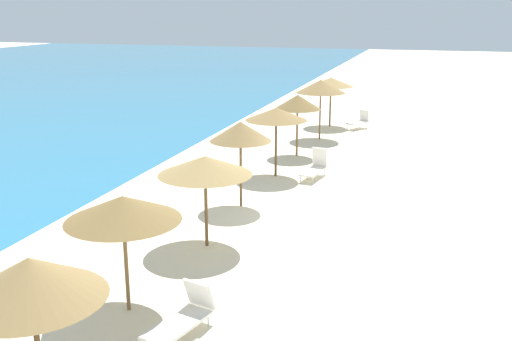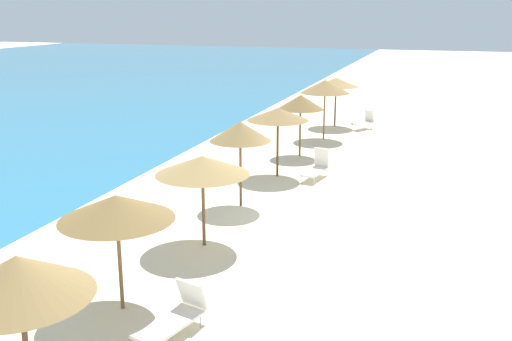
{
  "view_description": "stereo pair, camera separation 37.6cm",
  "coord_description": "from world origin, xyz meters",
  "px_view_note": "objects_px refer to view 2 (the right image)",
  "views": [
    {
      "loc": [
        -17.1,
        -3.35,
        6.29
      ],
      "look_at": [
        0.98,
        2.17,
        1.11
      ],
      "focal_mm": 41.62,
      "sensor_mm": 36.0,
      "label": 1
    },
    {
      "loc": [
        -16.99,
        -3.71,
        6.29
      ],
      "look_at": [
        0.98,
        2.17,
        1.11
      ],
      "focal_mm": 41.62,
      "sensor_mm": 36.0,
      "label": 2
    }
  ],
  "objects_px": {
    "beach_umbrella_3": "(202,165)",
    "beach_umbrella_7": "(325,87)",
    "beach_umbrella_8": "(336,82)",
    "beach_umbrella_2": "(116,208)",
    "beach_umbrella_1": "(18,276)",
    "beach_umbrella_5": "(278,114)",
    "lounge_chair_2": "(364,121)",
    "lounge_chair_0": "(317,167)",
    "beach_umbrella_4": "(240,132)",
    "lounge_chair_1": "(175,316)",
    "beach_umbrella_6": "(301,102)"
  },
  "relations": [
    {
      "from": "beach_umbrella_2",
      "to": "beach_umbrella_6",
      "type": "xyz_separation_m",
      "value": [
        14.62,
        -0.29,
        0.07
      ]
    },
    {
      "from": "beach_umbrella_1",
      "to": "beach_umbrella_8",
      "type": "bearing_deg",
      "value": -0.25
    },
    {
      "from": "beach_umbrella_5",
      "to": "beach_umbrella_6",
      "type": "bearing_deg",
      "value": -0.39
    },
    {
      "from": "beach_umbrella_1",
      "to": "beach_umbrella_7",
      "type": "xyz_separation_m",
      "value": [
        21.81,
        -0.21,
        0.25
      ]
    },
    {
      "from": "beach_umbrella_6",
      "to": "beach_umbrella_1",
      "type": "bearing_deg",
      "value": -179.76
    },
    {
      "from": "beach_umbrella_4",
      "to": "beach_umbrella_6",
      "type": "relative_size",
      "value": 1.05
    },
    {
      "from": "beach_umbrella_4",
      "to": "beach_umbrella_7",
      "type": "bearing_deg",
      "value": -2.33
    },
    {
      "from": "beach_umbrella_1",
      "to": "lounge_chair_0",
      "type": "bearing_deg",
      "value": -5.4
    },
    {
      "from": "beach_umbrella_5",
      "to": "beach_umbrella_7",
      "type": "bearing_deg",
      "value": -2.45
    },
    {
      "from": "beach_umbrella_1",
      "to": "beach_umbrella_2",
      "type": "height_order",
      "value": "beach_umbrella_1"
    },
    {
      "from": "lounge_chair_1",
      "to": "lounge_chair_2",
      "type": "xyz_separation_m",
      "value": [
        22.12,
        -0.6,
        0.07
      ]
    },
    {
      "from": "beach_umbrella_1",
      "to": "beach_umbrella_6",
      "type": "bearing_deg",
      "value": 0.24
    },
    {
      "from": "beach_umbrella_2",
      "to": "beach_umbrella_3",
      "type": "height_order",
      "value": "beach_umbrella_2"
    },
    {
      "from": "beach_umbrella_4",
      "to": "beach_umbrella_8",
      "type": "height_order",
      "value": "beach_umbrella_4"
    },
    {
      "from": "lounge_chair_0",
      "to": "beach_umbrella_8",
      "type": "bearing_deg",
      "value": -74.38
    },
    {
      "from": "beach_umbrella_1",
      "to": "beach_umbrella_4",
      "type": "bearing_deg",
      "value": 1.28
    },
    {
      "from": "beach_umbrella_4",
      "to": "lounge_chair_0",
      "type": "height_order",
      "value": "beach_umbrella_4"
    },
    {
      "from": "lounge_chair_1",
      "to": "beach_umbrella_2",
      "type": "bearing_deg",
      "value": -4.78
    },
    {
      "from": "beach_umbrella_1",
      "to": "beach_umbrella_5",
      "type": "height_order",
      "value": "beach_umbrella_1"
    },
    {
      "from": "beach_umbrella_1",
      "to": "lounge_chair_1",
      "type": "xyz_separation_m",
      "value": [
        2.89,
        -1.16,
        -1.99
      ]
    },
    {
      "from": "beach_umbrella_3",
      "to": "beach_umbrella_7",
      "type": "relative_size",
      "value": 0.86
    },
    {
      "from": "beach_umbrella_8",
      "to": "lounge_chair_2",
      "type": "relative_size",
      "value": 1.88
    },
    {
      "from": "beach_umbrella_1",
      "to": "beach_umbrella_4",
      "type": "xyz_separation_m",
      "value": [
        10.75,
        0.24,
        0.14
      ]
    },
    {
      "from": "beach_umbrella_3",
      "to": "beach_umbrella_4",
      "type": "bearing_deg",
      "value": 2.76
    },
    {
      "from": "beach_umbrella_6",
      "to": "beach_umbrella_8",
      "type": "xyz_separation_m",
      "value": [
        7.19,
        -0.19,
        0.05
      ]
    },
    {
      "from": "beach_umbrella_2",
      "to": "beach_umbrella_8",
      "type": "relative_size",
      "value": 0.96
    },
    {
      "from": "lounge_chair_0",
      "to": "lounge_chair_2",
      "type": "height_order",
      "value": "lounge_chair_0"
    },
    {
      "from": "beach_umbrella_2",
      "to": "beach_umbrella_6",
      "type": "bearing_deg",
      "value": -1.13
    },
    {
      "from": "beach_umbrella_5",
      "to": "beach_umbrella_8",
      "type": "height_order",
      "value": "beach_umbrella_8"
    },
    {
      "from": "lounge_chair_1",
      "to": "beach_umbrella_6",
      "type": "bearing_deg",
      "value": -70.45
    },
    {
      "from": "beach_umbrella_7",
      "to": "beach_umbrella_8",
      "type": "bearing_deg",
      "value": 1.63
    },
    {
      "from": "beach_umbrella_2",
      "to": "beach_umbrella_8",
      "type": "distance_m",
      "value": 21.82
    },
    {
      "from": "beach_umbrella_1",
      "to": "beach_umbrella_3",
      "type": "relative_size",
      "value": 1.07
    },
    {
      "from": "beach_umbrella_2",
      "to": "lounge_chair_2",
      "type": "xyz_separation_m",
      "value": [
        21.57,
        -2.13,
        -1.87
      ]
    },
    {
      "from": "beach_umbrella_2",
      "to": "beach_umbrella_4",
      "type": "distance_m",
      "value": 7.32
    },
    {
      "from": "beach_umbrella_2",
      "to": "beach_umbrella_8",
      "type": "bearing_deg",
      "value": -1.25
    },
    {
      "from": "beach_umbrella_1",
      "to": "beach_umbrella_3",
      "type": "xyz_separation_m",
      "value": [
        7.27,
        0.07,
        -0.09
      ]
    },
    {
      "from": "beach_umbrella_4",
      "to": "lounge_chair_2",
      "type": "distance_m",
      "value": 14.55
    },
    {
      "from": "beach_umbrella_5",
      "to": "beach_umbrella_6",
      "type": "height_order",
      "value": "beach_umbrella_6"
    },
    {
      "from": "beach_umbrella_8",
      "to": "beach_umbrella_7",
      "type": "bearing_deg",
      "value": -178.37
    },
    {
      "from": "beach_umbrella_8",
      "to": "beach_umbrella_2",
      "type": "bearing_deg",
      "value": 178.75
    },
    {
      "from": "beach_umbrella_1",
      "to": "beach_umbrella_5",
      "type": "xyz_separation_m",
      "value": [
        14.59,
        0.1,
        0.07
      ]
    },
    {
      "from": "beach_umbrella_7",
      "to": "beach_umbrella_1",
      "type": "bearing_deg",
      "value": 179.45
    },
    {
      "from": "beach_umbrella_2",
      "to": "beach_umbrella_7",
      "type": "height_order",
      "value": "beach_umbrella_7"
    },
    {
      "from": "beach_umbrella_1",
      "to": "beach_umbrella_7",
      "type": "relative_size",
      "value": 0.92
    },
    {
      "from": "beach_umbrella_1",
      "to": "lounge_chair_1",
      "type": "relative_size",
      "value": 1.54
    },
    {
      "from": "beach_umbrella_3",
      "to": "beach_umbrella_5",
      "type": "bearing_deg",
      "value": 0.21
    },
    {
      "from": "lounge_chair_1",
      "to": "beach_umbrella_7",
      "type": "bearing_deg",
      "value": -72.23
    },
    {
      "from": "beach_umbrella_5",
      "to": "beach_umbrella_6",
      "type": "xyz_separation_m",
      "value": [
        3.47,
        -0.02,
        -0.05
      ]
    },
    {
      "from": "beach_umbrella_3",
      "to": "beach_umbrella_4",
      "type": "xyz_separation_m",
      "value": [
        3.48,
        0.17,
        0.23
      ]
    }
  ]
}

